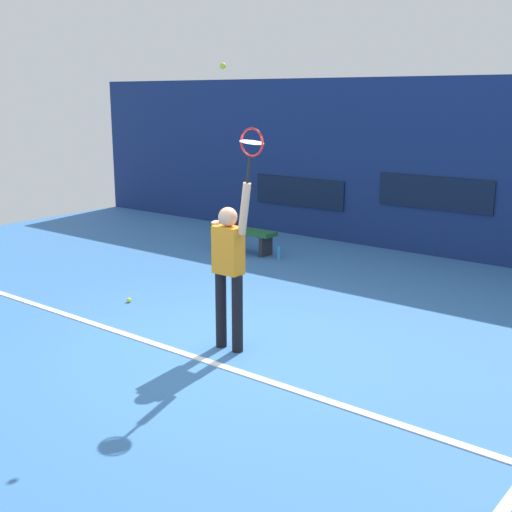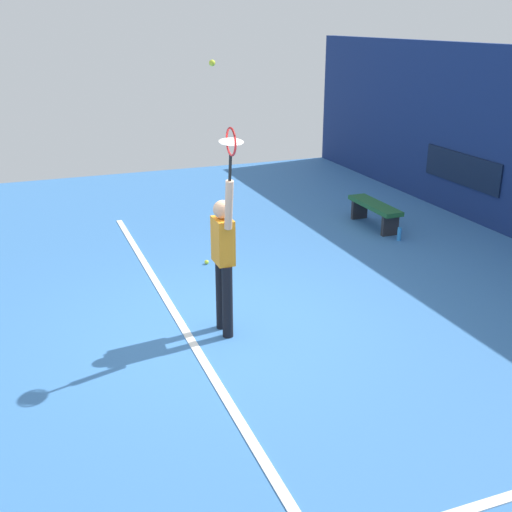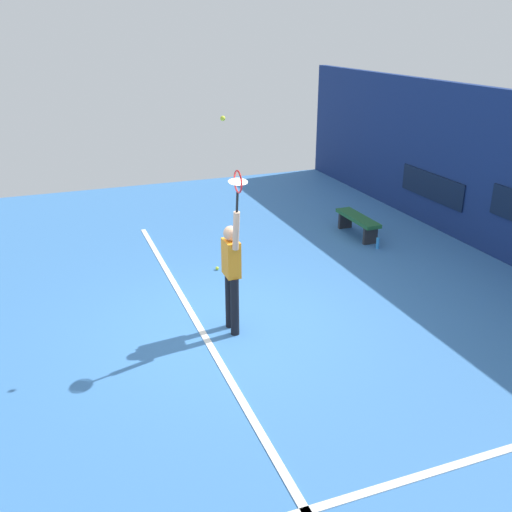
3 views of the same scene
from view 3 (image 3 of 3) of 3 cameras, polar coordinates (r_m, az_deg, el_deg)
name	(u,v)px [view 3 (image 3 of 3)]	position (r m, az deg, el deg)	size (l,w,h in m)	color
ground_plane	(230,326)	(8.93, -2.62, -7.05)	(18.00, 18.00, 0.00)	#3870B2
sponsor_banner_portside	(432,187)	(13.72, 17.19, 6.67)	(2.20, 0.03, 0.60)	#0C1933
court_baseline	(202,331)	(8.82, -5.46, -7.50)	(10.00, 0.10, 0.01)	white
court_sideline	(508,449)	(7.18, 23.91, -17.29)	(0.10, 7.00, 0.01)	white
tennis_player	(232,270)	(8.38, -2.46, -1.38)	(0.57, 0.31, 1.99)	black
tennis_racket	(238,184)	(7.62, -1.85, 7.22)	(0.36, 0.27, 0.62)	black
tennis_ball	(223,118)	(7.71, -3.35, 13.61)	(0.07, 0.07, 0.07)	#CCE033
court_bench	(358,221)	(12.79, 10.16, 3.46)	(1.40, 0.36, 0.45)	#1E592D
water_bottle	(378,243)	(12.18, 12.11, 1.27)	(0.07, 0.07, 0.24)	#338CD8
spare_ball	(217,268)	(10.92, -3.92, -1.23)	(0.07, 0.07, 0.07)	#CCE033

